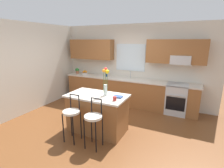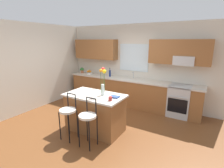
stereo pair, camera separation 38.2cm
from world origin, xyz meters
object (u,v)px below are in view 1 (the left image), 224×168
at_px(flower_vase, 106,81).
at_px(mug_ceramic, 115,99).
at_px(bar_stool_middle, 93,119).
at_px(bottle_olive_oil, 107,73).
at_px(fruit_bowl_oranges, 85,73).
at_px(bar_stool_near, 72,114).
at_px(cookbook, 118,97).
at_px(oven_range, 176,99).
at_px(potted_plant_small, 77,70).
at_px(kitchen_island, 97,113).

height_order(flower_vase, mug_ceramic, flower_vase).
relative_size(bar_stool_middle, bottle_olive_oil, 3.36).
relative_size(bar_stool_middle, fruit_bowl_oranges, 4.34).
relative_size(mug_ceramic, bottle_olive_oil, 0.29).
xyz_separation_m(bar_stool_near, bottle_olive_oil, (-0.49, 2.57, 0.41)).
xyz_separation_m(bar_stool_middle, cookbook, (0.24, 0.68, 0.30)).
bearing_deg(oven_range, mug_ceramic, -117.39).
xyz_separation_m(flower_vase, cookbook, (0.32, -0.01, -0.34)).
distance_m(flower_vase, potted_plant_small, 2.94).
relative_size(oven_range, bar_stool_middle, 0.88).
xyz_separation_m(mug_ceramic, cookbook, (-0.02, 0.23, -0.03)).
xyz_separation_m(oven_range, bottle_olive_oil, (-2.39, 0.02, 0.58)).
height_order(fruit_bowl_oranges, potted_plant_small, potted_plant_small).
xyz_separation_m(oven_range, bar_stool_near, (-1.90, -2.55, 0.18)).
xyz_separation_m(bar_stool_near, potted_plant_small, (-1.77, 2.57, 0.41)).
bearing_deg(flower_vase, fruit_bowl_oranges, 135.03).
bearing_deg(cookbook, mug_ceramic, -84.62).
height_order(bar_stool_near, fruit_bowl_oranges, fruit_bowl_oranges).
xyz_separation_m(bar_stool_near, fruit_bowl_oranges, (-1.42, 2.58, 0.34)).
bearing_deg(bottle_olive_oil, bar_stool_middle, -67.96).
xyz_separation_m(flower_vase, potted_plant_small, (-2.24, 1.89, -0.23)).
height_order(kitchen_island, flower_vase, flower_vase).
distance_m(fruit_bowl_oranges, bottle_olive_oil, 0.93).
xyz_separation_m(kitchen_island, potted_plant_small, (-2.05, 1.96, 0.58)).
bearing_deg(fruit_bowl_oranges, bar_stool_near, -61.13).
bearing_deg(bar_stool_near, flower_vase, 55.61).
bearing_deg(potted_plant_small, oven_range, -0.41).
bearing_deg(cookbook, fruit_bowl_oranges, 139.35).
bearing_deg(cookbook, bottle_olive_oil, 124.07).
distance_m(oven_range, bar_stool_near, 3.18).
relative_size(kitchen_island, fruit_bowl_oranges, 5.94).
height_order(kitchen_island, mug_ceramic, mug_ceramic).
xyz_separation_m(bar_stool_middle, bottle_olive_oil, (-1.04, 2.57, 0.41)).
xyz_separation_m(kitchen_island, mug_ceramic, (0.54, -0.17, 0.50)).
relative_size(bottle_olive_oil, potted_plant_small, 1.41).
relative_size(oven_range, bar_stool_near, 0.88).
distance_m(kitchen_island, mug_ceramic, 0.75).
relative_size(fruit_bowl_oranges, bottle_olive_oil, 0.77).
xyz_separation_m(kitchen_island, bar_stool_middle, (0.28, -0.62, 0.17)).
height_order(kitchen_island, cookbook, cookbook).
bearing_deg(kitchen_island, mug_ceramic, -17.15).
bearing_deg(bar_stool_near, mug_ceramic, 28.97).
height_order(bar_stool_near, cookbook, bar_stool_near).
bearing_deg(bottle_olive_oil, bar_stool_near, -79.18).
height_order(oven_range, fruit_bowl_oranges, fruit_bowl_oranges).
bearing_deg(mug_ceramic, bar_stool_middle, -120.22).
distance_m(bar_stool_middle, mug_ceramic, 0.62).
distance_m(bar_stool_near, bar_stool_middle, 0.55).
height_order(oven_range, bar_stool_middle, bar_stool_middle).
xyz_separation_m(fruit_bowl_oranges, potted_plant_small, (-0.35, -0.00, 0.07)).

